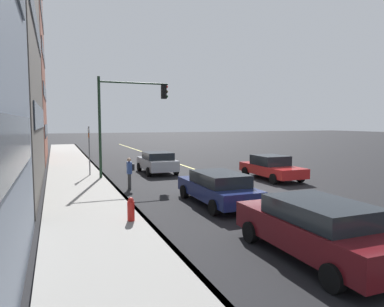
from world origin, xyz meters
TOP-DOWN VIEW (x-y plane):
  - ground at (0.00, 0.00)m, footprint 200.00×200.00m
  - sidewalk_slab at (0.00, 8.26)m, footprint 80.00×3.39m
  - curb_edge at (0.00, 6.64)m, footprint 80.00×0.16m
  - lane_stripe_center at (0.00, 0.00)m, footprint 80.00×0.16m
  - car_navy at (-2.18, 3.20)m, footprint 4.76×1.98m
  - car_silver at (7.45, 3.07)m, footprint 4.02×2.04m
  - car_red at (2.54, -2.66)m, footprint 4.62×2.03m
  - car_maroon at (-8.29, 3.39)m, footprint 4.80×2.08m
  - pedestrian_with_backpack at (2.55, 5.92)m, footprint 0.39×0.37m
  - traffic_light_mast at (5.94, 5.39)m, footprint 0.28×4.28m
  - street_sign_post at (7.33, 7.47)m, footprint 0.60×0.08m
  - fire_hydrant at (-3.74, 7.16)m, footprint 0.24×0.24m

SIDE VIEW (x-z plane):
  - ground at x=0.00m, z-range 0.00..0.00m
  - lane_stripe_center at x=0.00m, z-range 0.00..0.01m
  - sidewalk_slab at x=0.00m, z-range 0.00..0.15m
  - curb_edge at x=0.00m, z-range 0.00..0.15m
  - fire_hydrant at x=-3.74m, z-range 0.00..0.94m
  - car_red at x=2.54m, z-range 0.01..1.44m
  - car_navy at x=-2.18m, z-range 0.05..1.42m
  - car_silver at x=7.45m, z-range 0.03..1.47m
  - car_maroon at x=-8.29m, z-range 0.04..1.53m
  - pedestrian_with_backpack at x=2.55m, z-range 0.13..1.75m
  - street_sign_post at x=7.33m, z-range 0.27..3.45m
  - traffic_light_mast at x=5.94m, z-range 1.13..7.21m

